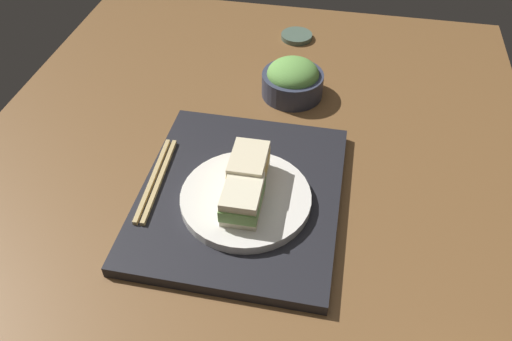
{
  "coord_description": "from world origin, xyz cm",
  "views": [
    {
      "loc": [
        51.61,
        13.91,
        60.4
      ],
      "look_at": [
        -4.15,
        2.92,
        5.0
      ],
      "focal_mm": 35.53,
      "sensor_mm": 36.0,
      "label": 1
    }
  ],
  "objects": [
    {
      "name": "ground_plane",
      "position": [
        0.0,
        0.0,
        -1.5
      ],
      "size": [
        140.0,
        100.0,
        3.0
      ],
      "primitive_type": "cube",
      "color": "brown"
    },
    {
      "name": "serving_tray",
      "position": [
        -2.19,
        0.77,
        1.0
      ],
      "size": [
        36.48,
        31.35,
        2.0
      ],
      "primitive_type": "cube",
      "color": "black",
      "rests_on": "ground_plane"
    },
    {
      "name": "sandwich_plate",
      "position": [
        -0.24,
        2.12,
        2.78
      ],
      "size": [
        20.22,
        20.22,
        1.56
      ],
      "primitive_type": "cylinder",
      "color": "white",
      "rests_on": "serving_tray"
    },
    {
      "name": "sandwich_near",
      "position": [
        -3.41,
        1.93,
        6.15
      ],
      "size": [
        8.1,
        5.54,
        5.19
      ],
      "color": "beige",
      "rests_on": "sandwich_plate"
    },
    {
      "name": "sandwich_far",
      "position": [
        2.93,
        2.31,
        5.86
      ],
      "size": [
        8.34,
        5.64,
        4.61
      ],
      "color": "#EFE5C1",
      "rests_on": "sandwich_plate"
    },
    {
      "name": "salad_bowl",
      "position": [
        -32.32,
        4.75,
        3.47
      ],
      "size": [
        12.18,
        12.18,
        7.58
      ],
      "color": "#33384C",
      "rests_on": "ground_plane"
    },
    {
      "name": "chopsticks_pair",
      "position": [
        -1.69,
        -13.03,
        2.35
      ],
      "size": [
        18.96,
        2.86,
        0.7
      ],
      "color": "tan",
      "rests_on": "serving_tray"
    },
    {
      "name": "small_sauce_dish",
      "position": [
        -54.48,
        2.67,
        0.55
      ],
      "size": [
        7.21,
        7.21,
        1.11
      ],
      "primitive_type": "cylinder",
      "color": "#4C6051",
      "rests_on": "ground_plane"
    }
  ]
}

